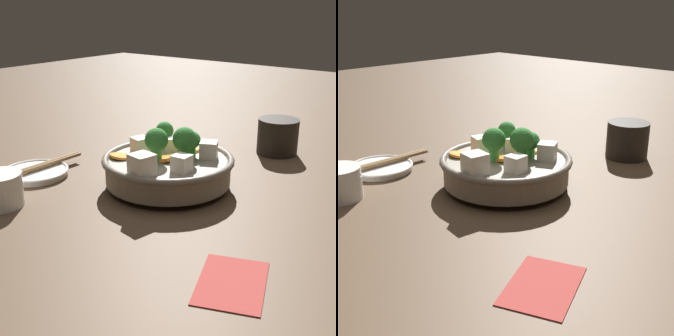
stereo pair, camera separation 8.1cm
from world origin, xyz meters
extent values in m
plane|color=#4C3826|center=(0.00, 0.00, 0.00)|extent=(3.00, 3.00, 0.00)
cylinder|color=slate|center=(0.00, 0.00, 0.01)|extent=(0.12, 0.12, 0.01)
cylinder|color=slate|center=(0.00, 0.00, 0.03)|extent=(0.22, 0.22, 0.04)
torus|color=#685F52|center=(0.00, 0.00, 0.05)|extent=(0.23, 0.23, 0.01)
cylinder|color=brown|center=(0.00, 0.00, 0.04)|extent=(0.20, 0.20, 0.02)
cylinder|color=orange|center=(-0.04, 0.07, 0.05)|extent=(0.05, 0.05, 0.01)
cylinder|color=orange|center=(0.06, 0.00, 0.05)|extent=(0.05, 0.05, 0.01)
cylinder|color=orange|center=(0.00, 0.00, 0.05)|extent=(0.05, 0.05, 0.02)
cylinder|color=green|center=(-0.02, 0.01, 0.06)|extent=(0.02, 0.02, 0.02)
sphere|color=#2D752D|center=(-0.02, 0.01, 0.09)|extent=(0.04, 0.04, 0.04)
cylinder|color=green|center=(0.05, 0.05, 0.06)|extent=(0.01, 0.01, 0.02)
sphere|color=#2D752D|center=(0.05, 0.05, 0.08)|extent=(0.03, 0.03, 0.03)
cylinder|color=green|center=(0.01, -0.03, 0.06)|extent=(0.02, 0.02, 0.02)
sphere|color=#2D752D|center=(0.01, -0.03, 0.09)|extent=(0.04, 0.04, 0.04)
cylinder|color=green|center=(0.04, -0.02, 0.06)|extent=(0.01, 0.01, 0.02)
sphere|color=#2D752D|center=(0.04, -0.02, 0.08)|extent=(0.03, 0.03, 0.03)
cube|color=silver|center=(-0.08, -0.01, 0.07)|extent=(0.04, 0.04, 0.03)
cube|color=silver|center=(0.05, -0.05, 0.06)|extent=(0.04, 0.04, 0.03)
cube|color=silver|center=(-0.03, -0.05, 0.06)|extent=(0.03, 0.03, 0.03)
cube|color=silver|center=(0.00, 0.06, 0.06)|extent=(0.03, 0.03, 0.03)
cube|color=silver|center=(0.04, 0.02, 0.06)|extent=(0.03, 0.03, 0.03)
cylinder|color=white|center=(-0.11, 0.23, 0.01)|extent=(0.12, 0.12, 0.01)
torus|color=white|center=(-0.11, 0.23, 0.01)|extent=(0.12, 0.12, 0.01)
cylinder|color=white|center=(-0.23, 0.16, 0.03)|extent=(0.07, 0.07, 0.05)
cylinder|color=brown|center=(-0.23, 0.16, 0.04)|extent=(0.06, 0.06, 0.00)
cylinder|color=black|center=(0.29, -0.07, 0.04)|extent=(0.08, 0.08, 0.07)
torus|color=black|center=(0.33, -0.07, 0.04)|extent=(0.04, 0.01, 0.04)
cube|color=#A33833|center=(-0.19, -0.24, 0.00)|extent=(0.13, 0.11, 0.00)
cylinder|color=olive|center=(-0.11, 0.23, 0.02)|extent=(0.21, 0.01, 0.01)
cylinder|color=olive|center=(-0.11, 0.22, 0.02)|extent=(0.21, 0.01, 0.01)
camera|label=1|loc=(-0.60, -0.47, 0.31)|focal=50.00mm
camera|label=2|loc=(-0.55, -0.53, 0.31)|focal=50.00mm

